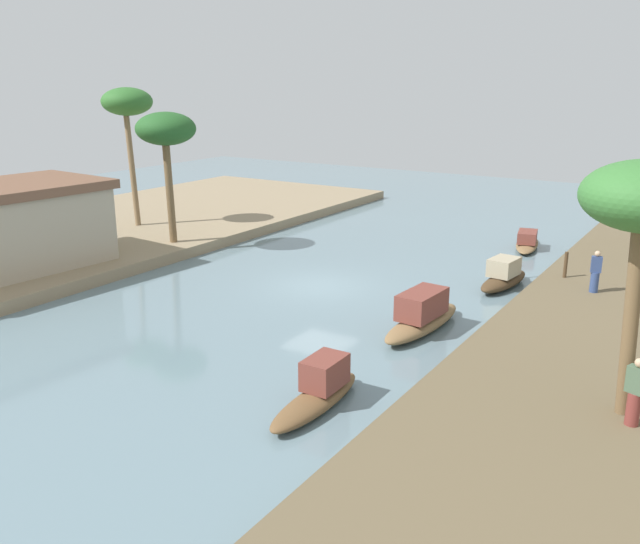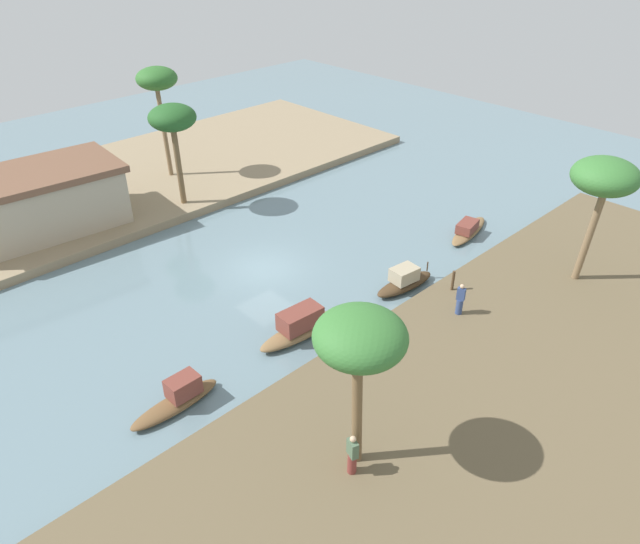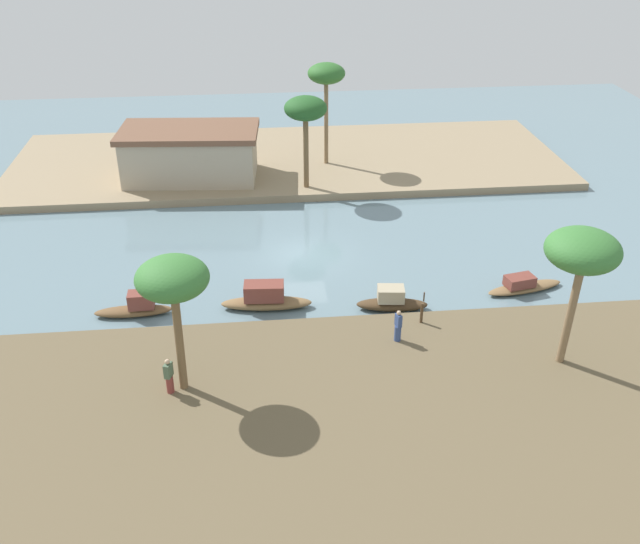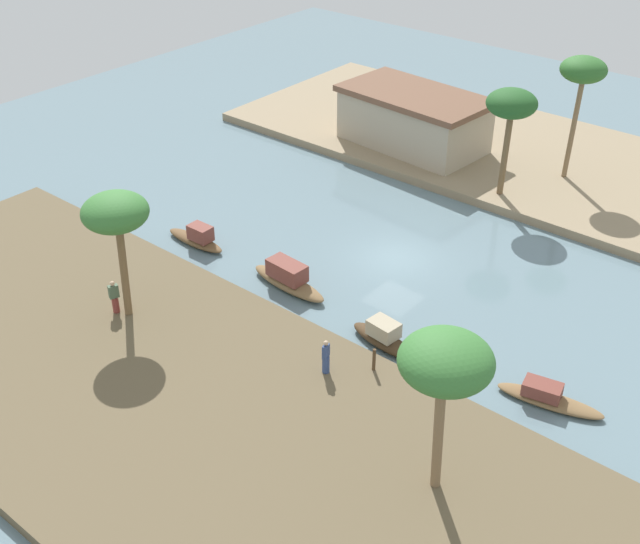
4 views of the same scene
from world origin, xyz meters
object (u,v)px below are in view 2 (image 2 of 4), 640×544
sampan_near_left_bank (301,326)px  palm_tree_right_short (173,120)px  riverside_building (36,201)px  mooring_post (453,280)px  palm_tree_left_near (360,340)px  sampan_midstream (468,230)px  person_on_near_bank (352,455)px  person_by_mooring (460,301)px  palm_tree_left_far (605,179)px  sampan_upstream_small (405,281)px  palm_tree_right_tall (157,81)px  sampan_foreground (178,398)px

sampan_near_left_bank → palm_tree_right_short: size_ratio=0.75×
palm_tree_right_short → riverside_building: palm_tree_right_short is taller
mooring_post → palm_tree_left_near: size_ratio=0.18×
sampan_midstream → palm_tree_right_short: bearing=113.1°
person_on_near_bank → sampan_midstream: bearing=-47.6°
person_on_near_bank → person_by_mooring: size_ratio=1.04×
sampan_midstream → palm_tree_left_far: 8.97m
person_by_mooring → riverside_building: 23.73m
sampan_upstream_small → riverside_building: 20.92m
sampan_near_left_bank → sampan_upstream_small: size_ratio=1.26×
palm_tree_right_tall → riverside_building: palm_tree_right_tall is taller
sampan_upstream_small → mooring_post: size_ratio=3.52×
mooring_post → palm_tree_left_near: (-10.84, -3.76, 4.50)m
sampan_near_left_bank → sampan_foreground: bearing=-176.3°
person_on_near_bank → palm_tree_left_far: size_ratio=0.26×
sampan_foreground → palm_tree_left_far: size_ratio=0.60×
palm_tree_left_far → person_on_near_bank: bearing=-178.9°
sampan_midstream → riverside_building: riverside_building is taller
sampan_midstream → mooring_post: mooring_post is taller
person_on_near_bank → palm_tree_left_near: (0.52, 0.35, 4.24)m
palm_tree_left_far → riverside_building: palm_tree_left_far is taller
mooring_post → palm_tree_left_far: 8.13m
person_by_mooring → palm_tree_left_far: bearing=-126.2°
palm_tree_right_short → riverside_building: (-7.78, 2.50, -3.48)m
sampan_midstream → sampan_near_left_bank: bearing=169.2°
mooring_post → palm_tree_right_short: bearing=102.7°
mooring_post → palm_tree_right_tall: bearing=95.4°
palm_tree_right_short → riverside_building: 8.88m
sampan_midstream → person_on_near_bank: person_on_near_bank is taller
sampan_upstream_small → palm_tree_right_short: bearing=107.3°
riverside_building → sampan_midstream: bearing=-38.7°
sampan_foreground → person_by_mooring: 12.94m
sampan_near_left_bank → sampan_midstream: 13.41m
sampan_foreground → riverside_building: riverside_building is taller
person_by_mooring → mooring_post: size_ratio=1.51×
palm_tree_left_near → palm_tree_right_tall: (8.76, 25.77, 1.29)m
palm_tree_right_short → sampan_near_left_bank: bearing=-102.8°
sampan_upstream_small → palm_tree_left_near: bearing=-142.7°
sampan_midstream → mooring_post: 6.99m
person_on_near_bank → palm_tree_right_short: (7.44, 21.60, 4.47)m
palm_tree_right_short → palm_tree_right_tall: bearing=67.8°
sampan_foreground → palm_tree_left_near: 8.82m
person_on_near_bank → palm_tree_right_tall: size_ratio=0.23×
sampan_foreground → sampan_upstream_small: (12.61, -0.77, 0.03)m
sampan_upstream_small → riverside_building: (-10.72, 17.87, 1.82)m
palm_tree_left_near → palm_tree_right_tall: size_ratio=0.82×
person_on_near_bank → mooring_post: size_ratio=1.56×
sampan_upstream_small → palm_tree_left_far: bearing=-36.5°
sampan_near_left_bank → sampan_upstream_small: bearing=-3.2°
person_on_near_bank → palm_tree_right_short: 23.28m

